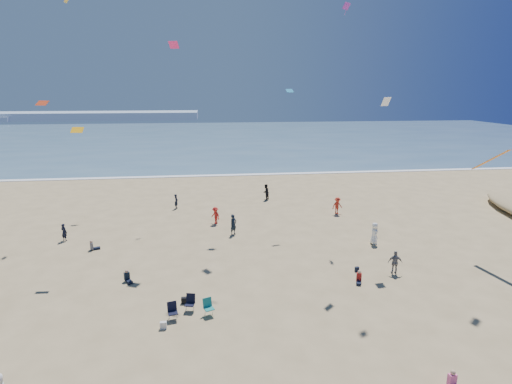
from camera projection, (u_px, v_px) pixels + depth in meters
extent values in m
cube|color=#476B84|center=(210.00, 137.00, 107.86)|extent=(220.00, 100.00, 0.06)
cube|color=white|center=(213.00, 175.00, 59.77)|extent=(220.00, 1.20, 0.08)
cube|color=#7A8EA8|center=(69.00, 116.00, 172.66)|extent=(110.00, 20.00, 3.20)
imported|color=black|center=(266.00, 192.00, 46.52)|extent=(1.10, 1.14, 1.85)
imported|color=red|center=(337.00, 206.00, 41.17)|extent=(1.26, 0.91, 1.77)
imported|color=black|center=(64.00, 232.00, 33.84)|extent=(0.66, 0.57, 1.51)
imported|color=black|center=(233.00, 225.00, 35.25)|extent=(0.80, 0.78, 1.86)
imported|color=slate|center=(395.00, 262.00, 27.73)|extent=(1.05, 0.62, 1.67)
imported|color=white|center=(374.00, 233.00, 33.10)|extent=(0.66, 0.95, 1.85)
imported|color=black|center=(176.00, 201.00, 43.11)|extent=(0.42, 0.60, 1.58)
imported|color=red|center=(215.00, 215.00, 38.17)|extent=(1.14, 1.21, 1.65)
cube|color=silver|center=(163.00, 325.00, 21.44)|extent=(0.35, 0.20, 0.40)
cube|color=black|center=(184.00, 300.00, 23.99)|extent=(0.30, 0.22, 0.38)
cube|color=black|center=(357.00, 269.00, 28.21)|extent=(0.28, 0.18, 0.34)
cube|color=#8A2B8C|center=(346.00, 11.00, 34.56)|extent=(0.39, 0.62, 0.65)
cube|color=purple|center=(346.00, 6.00, 28.22)|extent=(0.74, 0.72, 0.44)
cube|color=#DF2472|center=(174.00, 45.00, 30.30)|extent=(0.83, 0.62, 0.52)
cube|color=#F7A40D|center=(77.00, 130.00, 27.79)|extent=(0.84, 0.53, 0.36)
cube|color=red|center=(42.00, 103.00, 25.15)|extent=(0.93, 0.70, 0.30)
cube|color=gold|center=(67.00, 0.00, 35.65)|extent=(0.42, 0.57, 0.48)
cube|color=#1895D0|center=(290.00, 91.00, 36.11)|extent=(0.75, 0.51, 0.31)
cube|color=white|center=(386.00, 102.00, 29.16)|extent=(0.64, 0.48, 0.64)
cube|color=orange|center=(490.00, 160.00, 29.51)|extent=(0.35, 2.64, 1.87)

